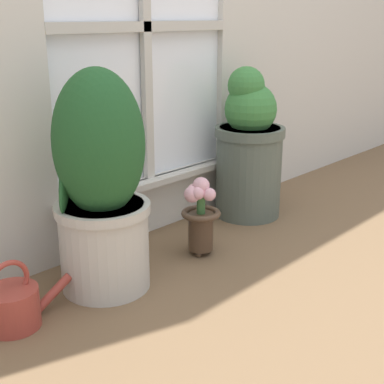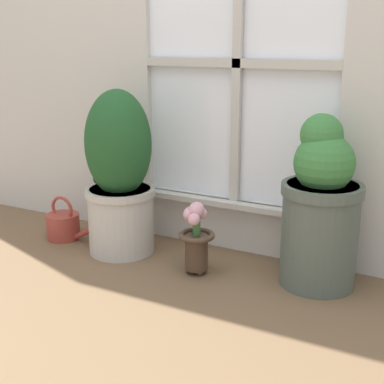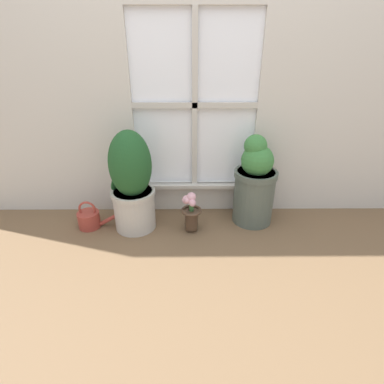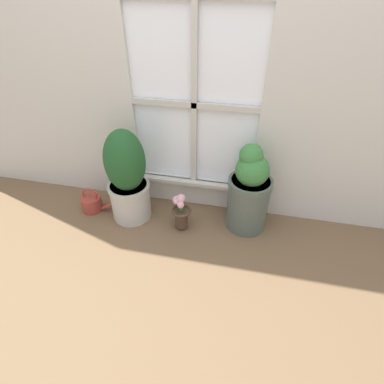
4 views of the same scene
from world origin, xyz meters
name	(u,v)px [view 2 (image 2 of 4)]	position (x,y,z in m)	size (l,w,h in m)	color
ground_plane	(172,299)	(0.00, 0.00, 0.00)	(10.00, 10.00, 0.00)	brown
potted_plant_left	(119,175)	(-0.41, 0.29, 0.33)	(0.32, 0.32, 0.68)	#B7B2A8
potted_plant_right	(321,209)	(0.41, 0.36, 0.29)	(0.29, 0.29, 0.63)	#4C564C
flower_vase	(196,237)	(-0.03, 0.23, 0.15)	(0.14, 0.14, 0.29)	#473323
watering_can	(64,225)	(-0.73, 0.28, 0.06)	(0.27, 0.15, 0.20)	#99382D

